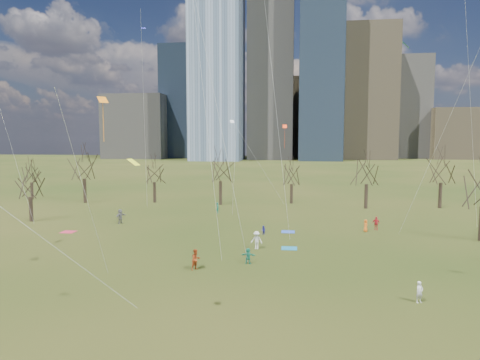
# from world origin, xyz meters

# --- Properties ---
(ground) EXTENTS (500.00, 500.00, 0.00)m
(ground) POSITION_xyz_m (0.00, 0.00, 0.00)
(ground) COLOR black
(ground) RESTS_ON ground
(downtown_skyline) EXTENTS (212.50, 78.00, 118.00)m
(downtown_skyline) POSITION_xyz_m (-2.43, 210.64, 39.01)
(downtown_skyline) COLOR slate
(downtown_skyline) RESTS_ON ground
(bare_tree_row) EXTENTS (113.04, 29.80, 9.50)m
(bare_tree_row) POSITION_xyz_m (-0.09, 37.22, 6.12)
(bare_tree_row) COLOR black
(bare_tree_row) RESTS_ON ground
(blanket_teal) EXTENTS (1.60, 1.50, 0.03)m
(blanket_teal) POSITION_xyz_m (5.11, 11.97, 0.01)
(blanket_teal) COLOR #186990
(blanket_teal) RESTS_ON ground
(blanket_navy) EXTENTS (1.60, 1.50, 0.03)m
(blanket_navy) POSITION_xyz_m (4.85, 19.84, 0.01)
(blanket_navy) COLOR blue
(blanket_navy) RESTS_ON ground
(blanket_crimson) EXTENTS (1.60, 1.50, 0.03)m
(blanket_crimson) POSITION_xyz_m (-21.48, 16.31, 0.01)
(blanket_crimson) COLOR #BF2642
(blanket_crimson) RESTS_ON ground
(person_1) EXTENTS (0.65, 0.58, 1.50)m
(person_1) POSITION_xyz_m (14.19, -1.55, 0.75)
(person_1) COLOR silver
(person_1) RESTS_ON ground
(person_2) EXTENTS (1.09, 1.12, 1.81)m
(person_2) POSITION_xyz_m (-2.74, 3.69, 0.91)
(person_2) COLOR #A13A17
(person_2) RESTS_ON ground
(person_5) EXTENTS (1.37, 0.56, 1.44)m
(person_5) POSITION_xyz_m (1.51, 6.07, 0.72)
(person_5) COLOR #1C7F65
(person_5) RESTS_ON ground
(person_8) EXTENTS (0.66, 0.65, 1.07)m
(person_8) POSITION_xyz_m (2.02, 17.89, 0.54)
(person_8) COLOR #26239B
(person_8) RESTS_ON ground
(person_9) EXTENTS (1.27, 0.85, 1.82)m
(person_9) POSITION_xyz_m (1.79, 11.38, 0.91)
(person_9) COLOR silver
(person_9) RESTS_ON ground
(person_10) EXTENTS (1.02, 0.54, 1.66)m
(person_10) POSITION_xyz_m (15.61, 22.39, 0.83)
(person_10) COLOR red
(person_10) RESTS_ON ground
(person_11) EXTENTS (1.13, 1.89, 1.94)m
(person_11) POSITION_xyz_m (-17.37, 22.20, 0.97)
(person_11) COLOR slate
(person_11) RESTS_ON ground
(person_12) EXTENTS (0.58, 0.80, 1.51)m
(person_12) POSITION_xyz_m (14.16, 21.14, 0.75)
(person_12) COLOR orange
(person_12) RESTS_ON ground
(person_13) EXTENTS (0.44, 0.62, 1.59)m
(person_13) POSITION_xyz_m (-5.99, 31.79, 0.80)
(person_13) COLOR #176A5A
(person_13) RESTS_ON ground
(kites_airborne) EXTENTS (63.13, 47.67, 34.93)m
(kites_airborne) POSITION_xyz_m (1.26, 8.91, 14.77)
(kites_airborne) COLOR orange
(kites_airborne) RESTS_ON ground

